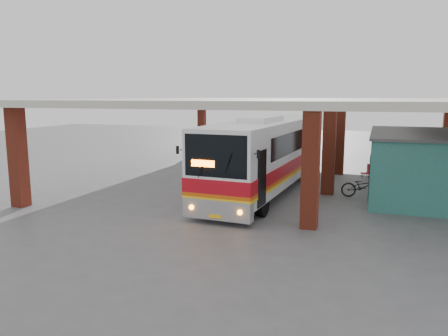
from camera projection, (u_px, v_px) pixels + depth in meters
ground at (253, 203)px, 19.91m from camera, size 90.00×90.00×0.00m
brick_columns at (303, 145)px, 23.74m from camera, size 20.10×21.60×4.35m
canopy_roof at (293, 102)px, 25.06m from camera, size 21.00×23.00×0.30m
shop_building at (426, 165)px, 20.91m from camera, size 5.20×8.20×3.11m
coach_bus at (267, 154)px, 21.97m from camera, size 3.47×13.35×3.85m
motorcycle at (363, 186)px, 20.88m from camera, size 2.14×1.00×1.08m
pedestrian at (255, 190)px, 18.27m from camera, size 0.79×0.77×1.83m
red_chair at (367, 171)px, 26.07m from camera, size 0.53×0.53×0.82m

